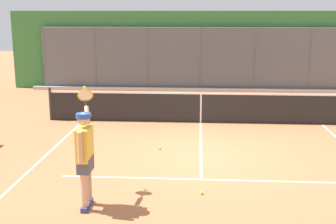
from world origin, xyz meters
TOP-DOWN VIEW (x-y plane):
  - ground_plane at (0.00, 0.00)m, footprint 60.00×60.00m
  - court_line_markings at (0.00, 1.79)m, footprint 7.65×9.16m
  - fence_backdrop at (-0.00, -10.13)m, footprint 17.25×1.37m
  - tennis_net at (0.00, -3.51)m, footprint 9.84×0.09m
  - tennis_player at (2.06, 3.00)m, footprint 0.48×1.43m
  - tennis_ball_by_sideline at (1.06, -0.54)m, footprint 0.07×0.07m
  - tennis_ball_mid_court at (0.00, 2.29)m, footprint 0.07×0.07m

SIDE VIEW (x-z plane):
  - ground_plane at x=0.00m, z-range 0.00..0.00m
  - court_line_markings at x=0.00m, z-range 0.00..0.01m
  - tennis_ball_by_sideline at x=1.06m, z-range 0.00..0.07m
  - tennis_ball_mid_court at x=0.00m, z-range 0.00..0.07m
  - tennis_net at x=0.00m, z-range -0.04..1.03m
  - tennis_player at x=2.06m, z-range 0.01..2.05m
  - fence_backdrop at x=0.00m, z-range -0.02..3.50m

